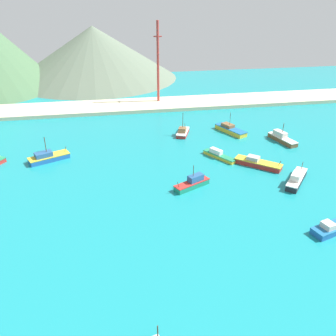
{
  "coord_description": "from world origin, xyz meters",
  "views": [
    {
      "loc": [
        -4.4,
        -10.71,
        38.31
      ],
      "look_at": [
        7.71,
        58.9,
        2.53
      ],
      "focal_mm": 38.22,
      "sensor_mm": 36.0,
      "label": 1
    }
  ],
  "objects_px": {
    "fishing_boat_13": "(282,138)",
    "radio_tower": "(158,63)",
    "fishing_boat_1": "(219,155)",
    "fishing_boat_10": "(330,229)",
    "fishing_boat_4": "(230,130)",
    "fishing_boat_14": "(48,157)",
    "fishing_boat_6": "(258,163)",
    "fishing_boat_2": "(183,132)",
    "fishing_boat_7": "(193,183)",
    "fishing_boat_9": "(296,179)"
  },
  "relations": [
    {
      "from": "fishing_boat_13",
      "to": "radio_tower",
      "type": "height_order",
      "value": "radio_tower"
    },
    {
      "from": "fishing_boat_1",
      "to": "fishing_boat_10",
      "type": "relative_size",
      "value": 1.16
    },
    {
      "from": "fishing_boat_4",
      "to": "radio_tower",
      "type": "bearing_deg",
      "value": 117.31
    },
    {
      "from": "fishing_boat_1",
      "to": "fishing_boat_4",
      "type": "xyz_separation_m",
      "value": [
        8.62,
        16.48,
        0.14
      ]
    },
    {
      "from": "fishing_boat_4",
      "to": "fishing_boat_14",
      "type": "relative_size",
      "value": 1.07
    },
    {
      "from": "fishing_boat_6",
      "to": "radio_tower",
      "type": "relative_size",
      "value": 0.36
    },
    {
      "from": "fishing_boat_1",
      "to": "radio_tower",
      "type": "bearing_deg",
      "value": 99.33
    },
    {
      "from": "fishing_boat_1",
      "to": "fishing_boat_2",
      "type": "xyz_separation_m",
      "value": [
        -5.58,
        17.09,
        0.08
      ]
    },
    {
      "from": "fishing_boat_7",
      "to": "radio_tower",
      "type": "bearing_deg",
      "value": 88.29
    },
    {
      "from": "fishing_boat_13",
      "to": "radio_tower",
      "type": "relative_size",
      "value": 0.35
    },
    {
      "from": "fishing_boat_1",
      "to": "fishing_boat_9",
      "type": "bearing_deg",
      "value": -50.08
    },
    {
      "from": "fishing_boat_9",
      "to": "fishing_boat_7",
      "type": "bearing_deg",
      "value": 174.62
    },
    {
      "from": "fishing_boat_13",
      "to": "fishing_boat_4",
      "type": "bearing_deg",
      "value": 142.18
    },
    {
      "from": "fishing_boat_10",
      "to": "fishing_boat_2",
      "type": "bearing_deg",
      "value": 107.46
    },
    {
      "from": "fishing_boat_4",
      "to": "fishing_boat_9",
      "type": "bearing_deg",
      "value": -82.39
    },
    {
      "from": "fishing_boat_7",
      "to": "fishing_boat_13",
      "type": "bearing_deg",
      "value": 34.18
    },
    {
      "from": "fishing_boat_1",
      "to": "fishing_boat_14",
      "type": "distance_m",
      "value": 42.36
    },
    {
      "from": "fishing_boat_2",
      "to": "fishing_boat_13",
      "type": "distance_m",
      "value": 27.79
    },
    {
      "from": "fishing_boat_4",
      "to": "fishing_boat_9",
      "type": "relative_size",
      "value": 1.16
    },
    {
      "from": "fishing_boat_7",
      "to": "fishing_boat_14",
      "type": "distance_m",
      "value": 37.29
    },
    {
      "from": "fishing_boat_6",
      "to": "fishing_boat_10",
      "type": "distance_m",
      "value": 26.84
    },
    {
      "from": "fishing_boat_4",
      "to": "fishing_boat_13",
      "type": "bearing_deg",
      "value": -37.82
    },
    {
      "from": "fishing_boat_2",
      "to": "fishing_boat_14",
      "type": "bearing_deg",
      "value": -162.58
    },
    {
      "from": "fishing_boat_7",
      "to": "fishing_boat_4",
      "type": "bearing_deg",
      "value": 58.16
    },
    {
      "from": "fishing_boat_9",
      "to": "fishing_boat_13",
      "type": "height_order",
      "value": "fishing_boat_13"
    },
    {
      "from": "fishing_boat_1",
      "to": "fishing_boat_9",
      "type": "distance_m",
      "value": 20.07
    },
    {
      "from": "fishing_boat_2",
      "to": "fishing_boat_9",
      "type": "bearing_deg",
      "value": -60.4
    },
    {
      "from": "fishing_boat_1",
      "to": "fishing_boat_10",
      "type": "height_order",
      "value": "fishing_boat_10"
    },
    {
      "from": "fishing_boat_13",
      "to": "fishing_boat_10",
      "type": "bearing_deg",
      "value": -104.42
    },
    {
      "from": "fishing_boat_1",
      "to": "fishing_boat_6",
      "type": "distance_m",
      "value": 9.89
    },
    {
      "from": "fishing_boat_14",
      "to": "fishing_boat_7",
      "type": "bearing_deg",
      "value": -30.49
    },
    {
      "from": "fishing_boat_4",
      "to": "fishing_boat_13",
      "type": "distance_m",
      "value": 14.96
    },
    {
      "from": "radio_tower",
      "to": "fishing_boat_1",
      "type": "bearing_deg",
      "value": -80.67
    },
    {
      "from": "fishing_boat_10",
      "to": "fishing_boat_14",
      "type": "distance_m",
      "value": 64.76
    },
    {
      "from": "radio_tower",
      "to": "fishing_boat_4",
      "type": "bearing_deg",
      "value": -62.69
    },
    {
      "from": "fishing_boat_2",
      "to": "fishing_boat_4",
      "type": "distance_m",
      "value": 14.21
    },
    {
      "from": "fishing_boat_9",
      "to": "fishing_boat_14",
      "type": "xyz_separation_m",
      "value": [
        -54.85,
        21.06,
        -0.07
      ]
    },
    {
      "from": "fishing_boat_7",
      "to": "fishing_boat_9",
      "type": "distance_m",
      "value": 22.82
    },
    {
      "from": "fishing_boat_1",
      "to": "fishing_boat_6",
      "type": "xyz_separation_m",
      "value": [
        7.81,
        -6.07,
        0.07
      ]
    },
    {
      "from": "fishing_boat_4",
      "to": "fishing_boat_10",
      "type": "bearing_deg",
      "value": -88.25
    },
    {
      "from": "fishing_boat_13",
      "to": "fishing_boat_1",
      "type": "bearing_deg",
      "value": -160.32
    },
    {
      "from": "fishing_boat_10",
      "to": "fishing_boat_6",
      "type": "bearing_deg",
      "value": 94.94
    },
    {
      "from": "fishing_boat_6",
      "to": "fishing_boat_13",
      "type": "distance_m",
      "value": 18.39
    },
    {
      "from": "fishing_boat_1",
      "to": "radio_tower",
      "type": "relative_size",
      "value": 0.31
    },
    {
      "from": "fishing_boat_2",
      "to": "fishing_boat_4",
      "type": "xyz_separation_m",
      "value": [
        14.19,
        -0.61,
        0.06
      ]
    },
    {
      "from": "fishing_boat_13",
      "to": "fishing_boat_2",
      "type": "bearing_deg",
      "value": 159.39
    },
    {
      "from": "fishing_boat_13",
      "to": "fishing_boat_7",
      "type": "bearing_deg",
      "value": -145.82
    },
    {
      "from": "fishing_boat_9",
      "to": "radio_tower",
      "type": "relative_size",
      "value": 0.33
    },
    {
      "from": "fishing_boat_6",
      "to": "fishing_boat_9",
      "type": "xyz_separation_m",
      "value": [
        5.06,
        -9.32,
        0.21
      ]
    },
    {
      "from": "fishing_boat_1",
      "to": "fishing_boat_7",
      "type": "bearing_deg",
      "value": -126.6
    }
  ]
}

